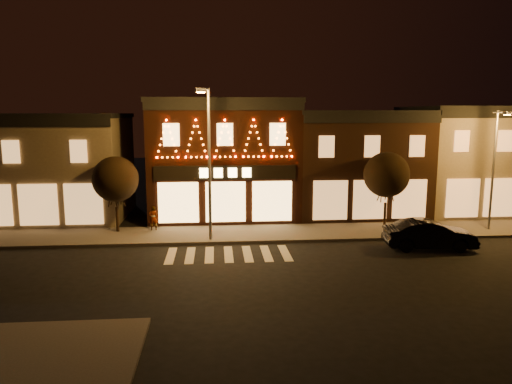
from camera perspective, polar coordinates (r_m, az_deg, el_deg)
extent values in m
plane|color=black|center=(21.64, -2.97, -10.46)|extent=(120.00, 120.00, 0.00)
cube|color=#47423D|center=(29.38, 0.41, -4.93)|extent=(44.00, 4.00, 0.15)
cube|color=#47423D|center=(15.89, -27.52, -18.97)|extent=(7.00, 7.00, 0.15)
cube|color=#726551|center=(36.71, -24.57, 2.53)|extent=(12.00, 8.00, 7.00)
cube|color=black|center=(36.51, -24.96, 8.23)|extent=(12.20, 8.20, 0.30)
cube|color=black|center=(32.73, -27.33, 7.32)|extent=(12.00, 0.25, 0.50)
cube|color=black|center=(34.52, -3.82, 3.82)|extent=(10.00, 8.00, 8.00)
cube|color=black|center=(34.36, -3.90, 10.72)|extent=(10.20, 8.20, 0.30)
cube|color=black|center=(30.31, -3.75, 10.14)|extent=(10.00, 0.25, 0.50)
cube|color=black|center=(30.49, -3.66, 2.32)|extent=(9.00, 0.15, 0.90)
cube|color=#FFD87F|center=(30.39, -3.66, 2.30)|extent=(3.40, 0.08, 0.60)
cube|color=#331D12|center=(36.01, 11.51, 3.24)|extent=(9.00, 8.00, 7.20)
cube|color=black|center=(35.81, 11.71, 9.21)|extent=(9.20, 8.20, 0.30)
cube|color=black|center=(31.95, 13.76, 8.42)|extent=(9.00, 0.25, 0.50)
cube|color=#726551|center=(39.48, 24.17, 3.35)|extent=(9.00, 8.00, 7.50)
cube|color=black|center=(39.32, 24.56, 9.01)|extent=(9.20, 8.20, 0.30)
cube|color=black|center=(35.83, 27.69, 8.18)|extent=(9.00, 0.25, 0.50)
cylinder|color=#59595E|center=(27.11, -5.55, 3.13)|extent=(0.17, 0.17, 8.51)
cylinder|color=#59595E|center=(26.15, -6.13, 12.00)|extent=(0.47, 1.69, 0.11)
cube|color=#59595E|center=(25.32, -6.58, 11.96)|extent=(0.58, 0.40, 0.19)
cube|color=orange|center=(25.32, -6.58, 11.69)|extent=(0.44, 0.29, 0.05)
cylinder|color=#59595E|center=(32.89, 26.34, 2.25)|extent=(0.15, 0.15, 7.32)
cylinder|color=#59595E|center=(32.01, 27.24, 8.42)|extent=(0.38, 1.45, 0.09)
cube|color=#59595E|center=(31.33, 27.70, 8.30)|extent=(0.50, 0.34, 0.16)
cube|color=orange|center=(31.33, 27.68, 8.12)|extent=(0.38, 0.25, 0.05)
cylinder|color=black|center=(30.59, -16.15, -3.13)|extent=(0.17, 0.17, 1.51)
sphere|color=black|center=(30.17, -16.36, 1.47)|extent=(2.76, 2.76, 2.76)
cylinder|color=black|center=(31.67, 15.05, -2.61)|extent=(0.17, 0.17, 1.56)
sphere|color=black|center=(31.25, 15.25, 2.00)|extent=(2.86, 2.86, 2.86)
imported|color=black|center=(27.84, 19.91, -4.78)|extent=(4.96, 2.12, 1.59)
imported|color=gray|center=(30.37, -12.10, -3.05)|extent=(0.60, 0.44, 1.52)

